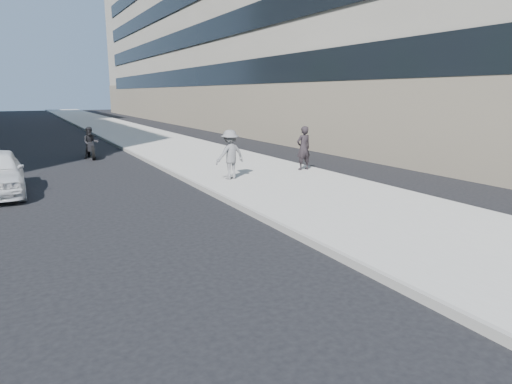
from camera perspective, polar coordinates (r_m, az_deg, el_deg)
ground at (r=7.79m, az=0.43°, el=-9.59°), size 160.00×160.00×0.00m
near_sidewalk at (r=27.54m, az=-12.03°, el=6.11°), size 5.00×120.00×0.15m
near_building at (r=44.04m, az=0.31°, el=21.54°), size 14.00×70.00×20.00m
jogger at (r=14.84m, az=-3.26°, el=4.69°), size 1.11×0.75×1.59m
pedestrian_woman at (r=16.72m, az=5.96°, el=5.48°), size 0.59×0.40×1.59m
motorcycle at (r=21.95m, az=-19.97°, el=5.62°), size 0.75×2.05×1.42m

